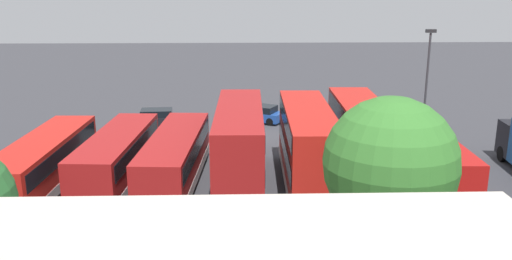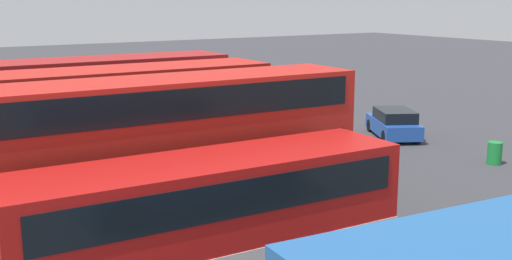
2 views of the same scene
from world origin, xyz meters
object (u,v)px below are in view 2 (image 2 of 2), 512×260
at_px(car_small_green, 394,123).
at_px(bus_double_decker_third, 114,131).
at_px(waste_bin_yellow, 495,153).
at_px(bus_single_deck_seventh, 18,98).
at_px(bus_single_deck_fifth, 70,118).
at_px(bus_single_deck_sixth, 55,106).
at_px(bus_double_decker_second, 176,147).
at_px(bus_single_deck_near_end, 210,210).
at_px(bus_double_decker_fourth, 89,112).
at_px(car_hatchback_silver, 278,103).

bearing_deg(car_small_green, bus_double_decker_third, 97.99).
bearing_deg(waste_bin_yellow, bus_single_deck_seventh, 38.86).
relative_size(bus_single_deck_fifth, car_small_green, 2.56).
height_order(bus_single_deck_sixth, bus_single_deck_seventh, same).
xyz_separation_m(bus_single_deck_sixth, bus_single_deck_seventh, (3.87, 0.88, 0.00)).
height_order(bus_double_decker_second, car_small_green, bus_double_decker_second).
relative_size(bus_single_deck_near_end, bus_double_decker_second, 0.89).
relative_size(bus_double_decker_third, bus_double_decker_fourth, 0.99).
xyz_separation_m(bus_double_decker_fourth, car_hatchback_silver, (6.62, -13.50, -1.75)).
xyz_separation_m(bus_single_deck_fifth, bus_single_deck_seventh, (7.22, 0.67, 0.00)).
relative_size(bus_single_deck_seventh, car_small_green, 2.58).
bearing_deg(car_small_green, bus_single_deck_near_end, 120.45).
bearing_deg(bus_single_deck_seventh, bus_single_deck_sixth, -167.15).
bearing_deg(car_hatchback_silver, bus_double_decker_third, 126.95).
distance_m(bus_double_decker_second, bus_single_deck_seventh, 18.05).
distance_m(bus_single_deck_near_end, car_small_green, 17.65).
bearing_deg(bus_single_deck_near_end, bus_single_deck_fifth, -2.65).
height_order(bus_double_decker_third, bus_single_deck_fifth, bus_double_decker_third).
bearing_deg(bus_single_deck_fifth, bus_single_deck_seventh, 5.27).
relative_size(bus_double_decker_third, bus_single_deck_fifth, 0.99).
relative_size(bus_single_deck_seventh, car_hatchback_silver, 2.66).
relative_size(bus_double_decker_fourth, car_small_green, 2.56).
relative_size(bus_single_deck_sixth, waste_bin_yellow, 11.18).
bearing_deg(bus_double_decker_second, car_small_green, -69.35).
distance_m(bus_single_deck_fifth, car_hatchback_silver, 13.56).
bearing_deg(bus_single_deck_seventh, car_small_green, -129.58).
distance_m(bus_double_decker_third, car_hatchback_silver, 17.45).
height_order(bus_double_decker_third, waste_bin_yellow, bus_double_decker_third).
height_order(bus_double_decker_second, bus_double_decker_third, same).
bearing_deg(bus_single_deck_fifth, bus_single_deck_near_end, 177.35).
height_order(bus_single_deck_sixth, waste_bin_yellow, bus_single_deck_sixth).
height_order(bus_double_decker_third, bus_single_deck_seventh, bus_double_decker_third).
xyz_separation_m(bus_double_decker_second, bus_double_decker_third, (3.32, 0.73, -0.00)).
bearing_deg(bus_double_decker_fourth, waste_bin_yellow, -117.91).
distance_m(bus_single_deck_near_end, waste_bin_yellow, 15.33).
relative_size(bus_double_decker_second, car_hatchback_silver, 2.75).
relative_size(bus_double_decker_second, waste_bin_yellow, 12.33).
bearing_deg(bus_double_decker_third, bus_double_decker_second, -167.56).
bearing_deg(bus_double_decker_fourth, bus_single_deck_fifth, -4.51).
distance_m(car_small_green, waste_bin_yellow, 6.09).
height_order(bus_single_deck_near_end, bus_double_decker_fourth, bus_double_decker_fourth).
bearing_deg(bus_double_decker_second, car_hatchback_silver, -43.70).
distance_m(bus_double_decker_third, waste_bin_yellow, 15.66).
relative_size(bus_double_decker_second, bus_double_decker_third, 1.06).
bearing_deg(car_small_green, waste_bin_yellow, 178.33).
bearing_deg(bus_single_deck_seventh, car_hatchback_silver, -107.08).
distance_m(bus_single_deck_near_end, bus_double_decker_second, 3.65).
height_order(bus_double_decker_fourth, car_hatchback_silver, bus_double_decker_fourth).
xyz_separation_m(bus_single_deck_seventh, car_hatchback_silver, (-4.26, -13.87, -0.92)).
height_order(bus_single_deck_seventh, waste_bin_yellow, bus_single_deck_seventh).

